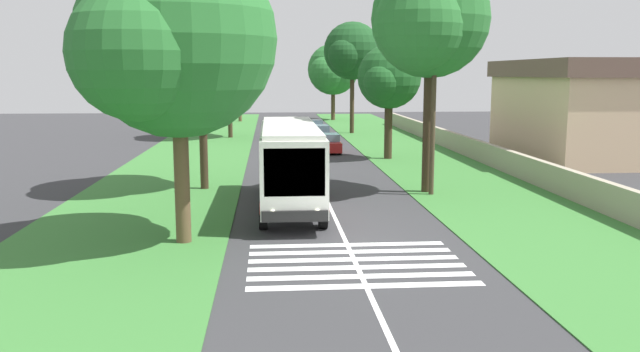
{
  "coord_description": "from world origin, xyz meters",
  "views": [
    {
      "loc": [
        -20.98,
        2.67,
        5.94
      ],
      "look_at": [
        6.54,
        0.54,
        1.6
      ],
      "focal_mm": 36.65,
      "sensor_mm": 36.0,
      "label": 1
    }
  ],
  "objects_px": {
    "roadside_tree_left_0": "(172,44)",
    "trailing_car_0": "(328,144)",
    "roadside_building": "(572,109)",
    "roadside_tree_right_3": "(332,71)",
    "trailing_car_1": "(320,134)",
    "roadside_tree_right_0": "(388,79)",
    "roadside_tree_right_2": "(351,53)",
    "roadside_tree_left_3": "(226,58)",
    "trailing_car_2": "(314,127)",
    "utility_pole": "(433,108)",
    "coach_bus": "(290,161)",
    "roadside_tree_right_1": "(426,22)",
    "roadside_tree_left_2": "(238,66)",
    "roadside_tree_left_1": "(195,32)"
  },
  "relations": [
    {
      "from": "roadside_tree_left_1",
      "to": "roadside_tree_right_0",
      "type": "xyz_separation_m",
      "value": [
        11.38,
        -11.8,
        -2.41
      ]
    },
    {
      "from": "trailing_car_1",
      "to": "roadside_building",
      "type": "bearing_deg",
      "value": -128.56
    },
    {
      "from": "roadside_tree_right_1",
      "to": "utility_pole",
      "type": "relative_size",
      "value": 1.39
    },
    {
      "from": "roadside_tree_right_0",
      "to": "utility_pole",
      "type": "distance_m",
      "value": 13.87
    },
    {
      "from": "roadside_tree_left_2",
      "to": "roadside_building",
      "type": "xyz_separation_m",
      "value": [
        -37.86,
        -24.82,
        -3.31
      ]
    },
    {
      "from": "trailing_car_1",
      "to": "roadside_tree_right_0",
      "type": "height_order",
      "value": "roadside_tree_right_0"
    },
    {
      "from": "roadside_tree_left_0",
      "to": "roadside_tree_right_3",
      "type": "bearing_deg",
      "value": -10.45
    },
    {
      "from": "trailing_car_2",
      "to": "roadside_tree_right_1",
      "type": "height_order",
      "value": "roadside_tree_right_1"
    },
    {
      "from": "roadside_tree_right_3",
      "to": "trailing_car_1",
      "type": "bearing_deg",
      "value": 172.27
    },
    {
      "from": "trailing_car_1",
      "to": "trailing_car_2",
      "type": "height_order",
      "value": "same"
    },
    {
      "from": "coach_bus",
      "to": "trailing_car_2",
      "type": "bearing_deg",
      "value": -5.59
    },
    {
      "from": "roadside_building",
      "to": "roadside_tree_right_3",
      "type": "bearing_deg",
      "value": 18.43
    },
    {
      "from": "roadside_tree_left_1",
      "to": "roadside_tree_left_2",
      "type": "relative_size",
      "value": 1.22
    },
    {
      "from": "trailing_car_2",
      "to": "roadside_tree_left_0",
      "type": "xyz_separation_m",
      "value": [
        -41.57,
        7.64,
        6.26
      ]
    },
    {
      "from": "trailing_car_2",
      "to": "roadside_tree_right_0",
      "type": "height_order",
      "value": "roadside_tree_right_0"
    },
    {
      "from": "utility_pole",
      "to": "trailing_car_0",
      "type": "bearing_deg",
      "value": 11.06
    },
    {
      "from": "coach_bus",
      "to": "trailing_car_2",
      "type": "height_order",
      "value": "coach_bus"
    },
    {
      "from": "roadside_tree_left_3",
      "to": "utility_pole",
      "type": "relative_size",
      "value": 1.34
    },
    {
      "from": "coach_bus",
      "to": "roadside_tree_right_0",
      "type": "xyz_separation_m",
      "value": [
        16.47,
        -7.3,
        3.44
      ]
    },
    {
      "from": "roadside_tree_right_0",
      "to": "roadside_tree_right_1",
      "type": "height_order",
      "value": "roadside_tree_right_1"
    },
    {
      "from": "trailing_car_1",
      "to": "roadside_tree_right_0",
      "type": "bearing_deg",
      "value": -163.26
    },
    {
      "from": "coach_bus",
      "to": "roadside_tree_right_1",
      "type": "relative_size",
      "value": 0.98
    },
    {
      "from": "trailing_car_0",
      "to": "roadside_tree_right_1",
      "type": "relative_size",
      "value": 0.38
    },
    {
      "from": "trailing_car_0",
      "to": "roadside_building",
      "type": "relative_size",
      "value": 0.3
    },
    {
      "from": "roadside_tree_right_2",
      "to": "roadside_tree_right_1",
      "type": "bearing_deg",
      "value": 179.19
    },
    {
      "from": "roadside_tree_left_0",
      "to": "roadside_tree_right_0",
      "type": "bearing_deg",
      "value": -27.32
    },
    {
      "from": "roadside_tree_left_3",
      "to": "trailing_car_2",
      "type": "bearing_deg",
      "value": -68.16
    },
    {
      "from": "roadside_tree_left_1",
      "to": "roadside_tree_right_1",
      "type": "distance_m",
      "value": 11.41
    },
    {
      "from": "trailing_car_0",
      "to": "trailing_car_2",
      "type": "relative_size",
      "value": 1.0
    },
    {
      "from": "trailing_car_0",
      "to": "trailing_car_2",
      "type": "bearing_deg",
      "value": 0.09
    },
    {
      "from": "roadside_tree_left_2",
      "to": "roadside_tree_right_2",
      "type": "distance_m",
      "value": 20.84
    },
    {
      "from": "roadside_tree_left_1",
      "to": "roadside_tree_left_3",
      "type": "bearing_deg",
      "value": 0.55
    },
    {
      "from": "coach_bus",
      "to": "roadside_tree_right_0",
      "type": "relative_size",
      "value": 1.42
    },
    {
      "from": "roadside_tree_left_2",
      "to": "roadside_tree_right_2",
      "type": "bearing_deg",
      "value": -145.31
    },
    {
      "from": "trailing_car_2",
      "to": "roadside_tree_left_1",
      "type": "bearing_deg",
      "value": 165.43
    },
    {
      "from": "roadside_tree_left_2",
      "to": "roadside_tree_right_1",
      "type": "height_order",
      "value": "roadside_tree_right_1"
    },
    {
      "from": "roadside_tree_left_0",
      "to": "trailing_car_0",
      "type": "bearing_deg",
      "value": -16.24
    },
    {
      "from": "trailing_car_0",
      "to": "roadside_tree_left_3",
      "type": "relative_size",
      "value": 0.39
    },
    {
      "from": "roadside_building",
      "to": "roadside_tree_right_0",
      "type": "bearing_deg",
      "value": 86.55
    },
    {
      "from": "trailing_car_1",
      "to": "roadside_building",
      "type": "distance_m",
      "value": 21.51
    },
    {
      "from": "coach_bus",
      "to": "roadside_tree_right_3",
      "type": "bearing_deg",
      "value": -7.32
    },
    {
      "from": "coach_bus",
      "to": "roadside_tree_right_3",
      "type": "xyz_separation_m",
      "value": [
        55.08,
        -7.08,
        4.13
      ]
    },
    {
      "from": "trailing_car_1",
      "to": "roadside_tree_right_2",
      "type": "height_order",
      "value": "roadside_tree_right_2"
    },
    {
      "from": "roadside_tree_left_3",
      "to": "roadside_tree_right_2",
      "type": "xyz_separation_m",
      "value": [
        3.84,
        -12.0,
        0.68
      ]
    },
    {
      "from": "roadside_tree_right_3",
      "to": "roadside_building",
      "type": "bearing_deg",
      "value": -161.57
    },
    {
      "from": "trailing_car_1",
      "to": "roadside_tree_right_2",
      "type": "distance_m",
      "value": 11.08
    },
    {
      "from": "trailing_car_1",
      "to": "roadside_tree_left_3",
      "type": "relative_size",
      "value": 0.39
    },
    {
      "from": "roadside_tree_left_2",
      "to": "utility_pole",
      "type": "distance_m",
      "value": 52.27
    },
    {
      "from": "trailing_car_0",
      "to": "roadside_tree_right_1",
      "type": "distance_m",
      "value": 19.3
    },
    {
      "from": "roadside_tree_left_1",
      "to": "roadside_tree_right_2",
      "type": "bearing_deg",
      "value": -20.51
    }
  ]
}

